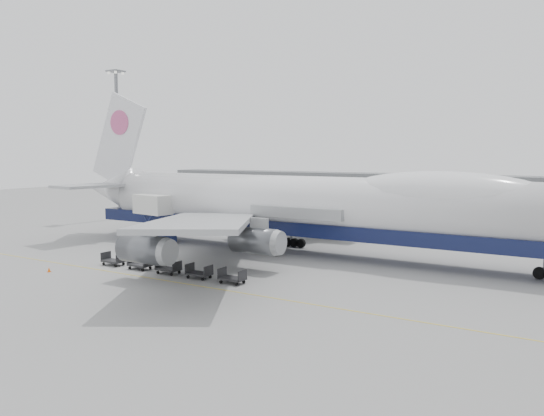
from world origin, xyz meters
The scene contains 12 objects.
ground centered at (0.00, 0.00, 0.00)m, with size 260.00×260.00×0.00m, color gray.
apron_line centered at (0.00, -6.00, 0.01)m, with size 60.00×0.15×0.01m, color gold.
hangar centered at (-10.00, 70.00, 3.50)m, with size 110.00×8.00×7.00m, color slate.
floodlight_mast centered at (-42.00, 24.00, 14.27)m, with size 2.40×2.40×25.43m.
airliner centered at (0.64, 12.00, 5.62)m, with size 67.00×55.30×19.98m.
catering_truck centered at (-19.38, 8.52, 3.46)m, with size 5.89×4.46×6.22m.
traffic_cone centered at (-16.64, -9.13, 0.23)m, with size 0.33×0.33×0.49m.
dolly_0 centered at (-13.60, -3.76, 0.53)m, with size 2.30×1.35×1.30m.
dolly_1 centered at (-9.88, -3.76, 0.53)m, with size 2.30×1.35×1.30m.
dolly_2 centered at (-6.16, -3.76, 0.53)m, with size 2.30×1.35×1.30m.
dolly_3 centered at (-2.45, -3.76, 0.53)m, with size 2.30×1.35×1.30m.
dolly_4 centered at (1.27, -3.76, 0.53)m, with size 2.30×1.35×1.30m.
Camera 1 is at (27.76, -41.52, 11.56)m, focal length 35.00 mm.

